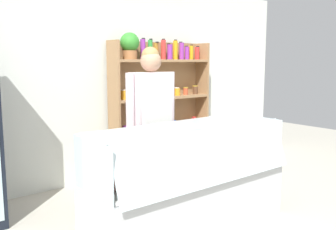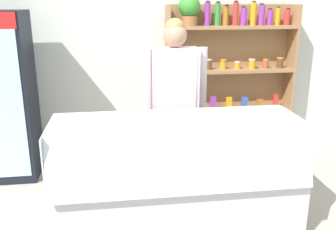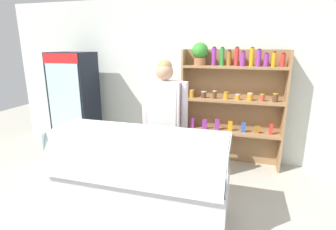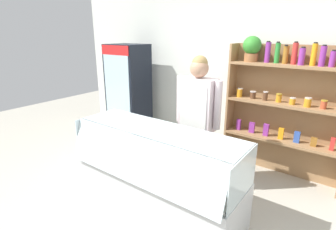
# 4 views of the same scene
# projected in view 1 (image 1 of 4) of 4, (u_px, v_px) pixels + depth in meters

# --- Properties ---
(ground_plane) EXTENTS (12.00, 12.00, 0.00)m
(ground_plane) POSITION_uv_depth(u_px,v_px,m) (206.00, 227.00, 3.66)
(ground_plane) COLOR #B7B2A3
(back_wall) EXTENTS (6.80, 0.10, 2.70)m
(back_wall) POSITION_uv_depth(u_px,v_px,m) (103.00, 80.00, 5.03)
(back_wall) COLOR silver
(back_wall) RESTS_ON ground
(shelving_unit) EXTENTS (1.60, 0.29, 1.98)m
(shelving_unit) POSITION_uv_depth(u_px,v_px,m) (157.00, 95.00, 5.35)
(shelving_unit) COLOR #9E754C
(shelving_unit) RESTS_ON ground
(deli_display_case) EXTENTS (2.03, 0.75, 1.01)m
(deli_display_case) POSITION_uv_depth(u_px,v_px,m) (188.00, 196.00, 3.61)
(deli_display_case) COLOR silver
(deli_display_case) RESTS_ON ground
(shop_clerk) EXTENTS (0.64, 0.25, 1.76)m
(shop_clerk) POSITION_uv_depth(u_px,v_px,m) (151.00, 111.00, 4.13)
(shop_clerk) COLOR #383D51
(shop_clerk) RESTS_ON ground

